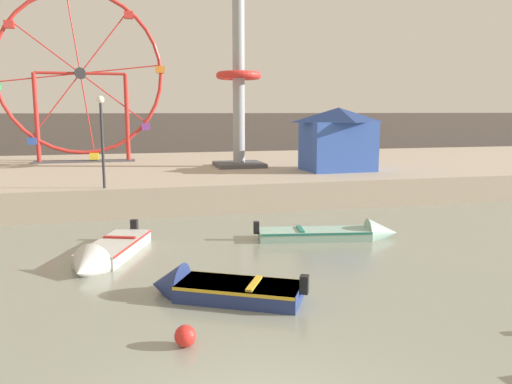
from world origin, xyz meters
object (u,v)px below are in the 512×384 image
Objects in this scene: mooring_buoy_orange at (185,336)px; motorboat_seafoam at (341,233)px; carnival_booth_blue_tent at (338,138)px; motorboat_navy_blue at (212,288)px; motorboat_pale_grey at (105,254)px; ferris_wheel_red_frame at (81,77)px; drop_tower_steel_tower at (239,80)px; promenade_lamp_near at (102,128)px.

motorboat_seafoam is at bearing 48.82° from mooring_buoy_orange.
carnival_booth_blue_tent is at bearing 58.70° from mooring_buoy_orange.
motorboat_navy_blue reaches higher than motorboat_pale_grey.
mooring_buoy_orange is (-6.47, -7.39, 0.03)m from motorboat_seafoam.
ferris_wheel_red_frame is 0.89× the size of drop_tower_steel_tower.
ferris_wheel_red_frame reaches higher than motorboat_pale_grey.
motorboat_navy_blue is 7.35m from motorboat_seafoam.
motorboat_navy_blue is 24.16m from ferris_wheel_red_frame.
carnival_booth_blue_tent is at bearing -95.21° from motorboat_navy_blue.
promenade_lamp_near reaches higher than carnival_booth_blue_tent.
motorboat_pale_grey is 6.67m from mooring_buoy_orange.
motorboat_pale_grey is at bearing -141.50° from carnival_booth_blue_tent.
ferris_wheel_red_frame reaches higher than motorboat_navy_blue.
carnival_booth_blue_tent is at bearing 77.65° from motorboat_seafoam.
drop_tower_steel_tower reaches higher than mooring_buoy_orange.
ferris_wheel_red_frame reaches higher than promenade_lamp_near.
carnival_booth_blue_tent is at bearing 17.10° from promenade_lamp_near.
ferris_wheel_red_frame reaches higher than mooring_buoy_orange.
motorboat_pale_grey is at bearing -163.76° from motorboat_seafoam.
ferris_wheel_red_frame is 2.62× the size of carnival_booth_blue_tent.
drop_tower_steel_tower reaches higher than motorboat_pale_grey.
mooring_buoy_orange is at bearing -121.69° from motorboat_seafoam.
ferris_wheel_red_frame is at bearing -50.36° from motorboat_navy_blue.
carnival_booth_blue_tent is (12.10, 10.49, 2.91)m from motorboat_pale_grey.
ferris_wheel_red_frame is 2.76× the size of promenade_lamp_near.
motorboat_pale_grey is at bearing -87.94° from promenade_lamp_near.
carnival_booth_blue_tent is (4.91, -3.28, -3.24)m from drop_tower_steel_tower.
carnival_booth_blue_tent is at bearing 151.27° from motorboat_pale_grey.
mooring_buoy_orange is (-10.28, -16.91, -2.92)m from carnival_booth_blue_tent.
carnival_booth_blue_tent is at bearing -33.74° from drop_tower_steel_tower.
promenade_lamp_near is (-12.34, -3.80, 0.76)m from carnival_booth_blue_tent.
promenade_lamp_near reaches higher than motorboat_navy_blue.
promenade_lamp_near is (1.75, -12.22, -2.86)m from ferris_wheel_red_frame.
motorboat_pale_grey is 8.34m from motorboat_seafoam.
drop_tower_steel_tower is at bearing 104.39° from motorboat_seafoam.
promenade_lamp_near is at bearing -136.41° from drop_tower_steel_tower.
mooring_buoy_orange is (-5.37, -20.18, -6.16)m from drop_tower_steel_tower.
motorboat_navy_blue is 17.37m from carnival_booth_blue_tent.
motorboat_navy_blue is 4.73m from motorboat_pale_grey.
drop_tower_steel_tower reaches higher than ferris_wheel_red_frame.
motorboat_seafoam is 14.25m from drop_tower_steel_tower.
drop_tower_steel_tower is at bearing 172.76° from motorboat_pale_grey.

